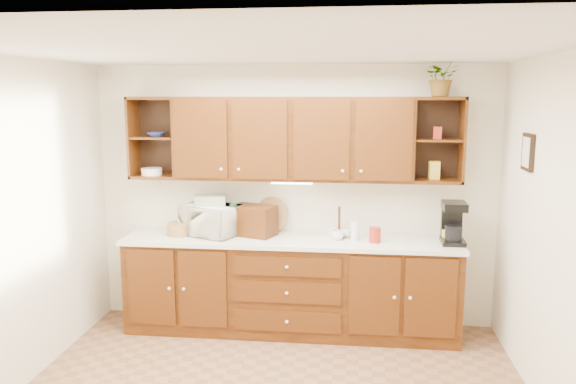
% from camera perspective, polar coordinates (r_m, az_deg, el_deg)
% --- Properties ---
extents(ceiling, '(4.00, 4.00, 0.00)m').
position_cam_1_polar(ceiling, '(3.84, -2.12, 14.28)').
color(ceiling, white).
rests_on(ceiling, back_wall).
extents(back_wall, '(4.00, 0.00, 4.00)m').
position_cam_1_polar(back_wall, '(5.65, 0.61, -0.42)').
color(back_wall, '#F0E7CA').
rests_on(back_wall, floor).
extents(left_wall, '(0.00, 3.50, 3.50)m').
position_cam_1_polar(left_wall, '(4.68, -27.05, -3.62)').
color(left_wall, '#F0E7CA').
rests_on(left_wall, floor).
extents(right_wall, '(0.00, 3.50, 3.50)m').
position_cam_1_polar(right_wall, '(4.17, 26.45, -5.12)').
color(right_wall, '#F0E7CA').
rests_on(right_wall, floor).
extents(base_cabinets, '(3.20, 0.60, 0.90)m').
position_cam_1_polar(base_cabinets, '(5.58, 0.27, -9.58)').
color(base_cabinets, '#311505').
rests_on(base_cabinets, floor).
extents(countertop, '(3.24, 0.64, 0.04)m').
position_cam_1_polar(countertop, '(5.43, 0.26, -4.94)').
color(countertop, silver).
rests_on(countertop, base_cabinets).
extents(upper_cabinets, '(3.20, 0.33, 0.80)m').
position_cam_1_polar(upper_cabinets, '(5.42, 0.54, 5.46)').
color(upper_cabinets, '#311505').
rests_on(upper_cabinets, back_wall).
extents(undercabinet_light, '(0.40, 0.05, 0.02)m').
position_cam_1_polar(undercabinet_light, '(5.42, 0.38, 0.96)').
color(undercabinet_light, white).
rests_on(undercabinet_light, upper_cabinets).
extents(framed_picture, '(0.03, 0.24, 0.30)m').
position_cam_1_polar(framed_picture, '(4.91, 23.19, 3.75)').
color(framed_picture, black).
rests_on(framed_picture, right_wall).
extents(wicker_basket, '(0.24, 0.24, 0.13)m').
position_cam_1_polar(wicker_basket, '(5.64, -11.08, -3.71)').
color(wicker_basket, '#A98046').
rests_on(wicker_basket, countertop).
extents(microwave, '(0.65, 0.56, 0.30)m').
position_cam_1_polar(microwave, '(5.59, -7.85, -2.81)').
color(microwave, '#EBE5CB').
rests_on(microwave, countertop).
extents(towel_stack, '(0.33, 0.27, 0.09)m').
position_cam_1_polar(towel_stack, '(5.55, -7.90, -0.84)').
color(towel_stack, tan).
rests_on(towel_stack, microwave).
extents(wine_bottle, '(0.07, 0.07, 0.32)m').
position_cam_1_polar(wine_bottle, '(5.49, -5.56, -2.88)').
color(wine_bottle, black).
rests_on(wine_bottle, countertop).
extents(woven_tray, '(0.37, 0.19, 0.36)m').
position_cam_1_polar(woven_tray, '(5.69, -1.65, -3.96)').
color(woven_tray, '#A98046').
rests_on(woven_tray, countertop).
extents(bread_box, '(0.49, 0.40, 0.30)m').
position_cam_1_polar(bread_box, '(5.53, -3.56, -2.91)').
color(bread_box, '#311505').
rests_on(bread_box, countertop).
extents(mug_tree, '(0.29, 0.28, 0.31)m').
position_cam_1_polar(mug_tree, '(5.46, 5.20, -4.16)').
color(mug_tree, '#311505').
rests_on(mug_tree, countertop).
extents(canister_red, '(0.11, 0.11, 0.14)m').
position_cam_1_polar(canister_red, '(5.33, 8.82, -4.33)').
color(canister_red, '#A62518').
rests_on(canister_red, countertop).
extents(canister_white, '(0.08, 0.08, 0.18)m').
position_cam_1_polar(canister_white, '(5.38, 6.78, -3.94)').
color(canister_white, white).
rests_on(canister_white, countertop).
extents(canister_yellow, '(0.10, 0.10, 0.12)m').
position_cam_1_polar(canister_yellow, '(5.52, 15.72, -4.24)').
color(canister_yellow, gold).
rests_on(canister_yellow, countertop).
extents(coffee_maker, '(0.22, 0.28, 0.39)m').
position_cam_1_polar(coffee_maker, '(5.44, 16.42, -3.06)').
color(coffee_maker, black).
rests_on(coffee_maker, countertop).
extents(bowl_stack, '(0.18, 0.18, 0.04)m').
position_cam_1_polar(bowl_stack, '(5.70, -13.21, 5.70)').
color(bowl_stack, navy).
rests_on(bowl_stack, upper_cabinets).
extents(plate_stack, '(0.26, 0.26, 0.07)m').
position_cam_1_polar(plate_stack, '(5.74, -13.68, 2.03)').
color(plate_stack, white).
rests_on(plate_stack, upper_cabinets).
extents(pantry_box_yellow, '(0.10, 0.08, 0.17)m').
position_cam_1_polar(pantry_box_yellow, '(5.47, 14.63, 2.15)').
color(pantry_box_yellow, gold).
rests_on(pantry_box_yellow, upper_cabinets).
extents(pantry_box_red, '(0.09, 0.08, 0.11)m').
position_cam_1_polar(pantry_box_red, '(5.42, 14.95, 5.82)').
color(pantry_box_red, '#A62518').
rests_on(pantry_box_red, upper_cabinets).
extents(potted_plant, '(0.38, 0.35, 0.35)m').
position_cam_1_polar(potted_plant, '(5.38, 15.36, 11.20)').
color(potted_plant, '#999999').
rests_on(potted_plant, upper_cabinets).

